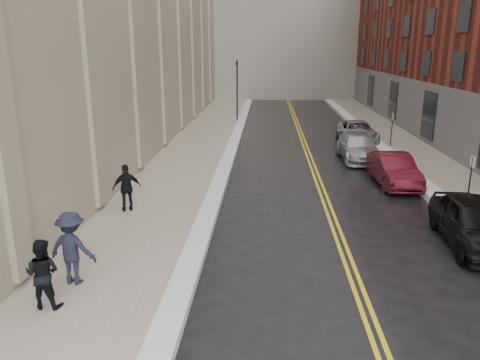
# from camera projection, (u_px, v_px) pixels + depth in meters

# --- Properties ---
(ground) EXTENTS (160.00, 160.00, 0.00)m
(ground) POSITION_uv_depth(u_px,v_px,m) (265.00, 316.00, 11.27)
(ground) COLOR black
(ground) RESTS_ON ground
(sidewalk_left) EXTENTS (4.00, 64.00, 0.15)m
(sidewalk_left) POSITION_uv_depth(u_px,v_px,m) (189.00, 158.00, 26.86)
(sidewalk_left) COLOR gray
(sidewalk_left) RESTS_ON ground
(sidewalk_right) EXTENTS (3.00, 64.00, 0.15)m
(sidewalk_right) POSITION_uv_depth(u_px,v_px,m) (428.00, 162.00, 26.10)
(sidewalk_right) COLOR gray
(sidewalk_right) RESTS_ON ground
(lane_stripe_a) EXTENTS (0.12, 64.00, 0.01)m
(lane_stripe_a) POSITION_uv_depth(u_px,v_px,m) (309.00, 161.00, 26.50)
(lane_stripe_a) COLOR gold
(lane_stripe_a) RESTS_ON ground
(lane_stripe_b) EXTENTS (0.12, 64.00, 0.01)m
(lane_stripe_b) POSITION_uv_depth(u_px,v_px,m) (313.00, 161.00, 26.48)
(lane_stripe_b) COLOR gold
(lane_stripe_b) RESTS_ON ground
(snow_ridge_left) EXTENTS (0.70, 60.80, 0.26)m
(snow_ridge_left) POSITION_uv_depth(u_px,v_px,m) (228.00, 158.00, 26.72)
(snow_ridge_left) COLOR white
(snow_ridge_left) RESTS_ON ground
(snow_ridge_right) EXTENTS (0.85, 60.80, 0.30)m
(snow_ridge_right) POSITION_uv_depth(u_px,v_px,m) (395.00, 160.00, 26.19)
(snow_ridge_right) COLOR white
(snow_ridge_right) RESTS_ON ground
(traffic_signal) EXTENTS (0.18, 0.15, 5.20)m
(traffic_signal) POSITION_uv_depth(u_px,v_px,m) (237.00, 86.00, 39.37)
(traffic_signal) COLOR black
(traffic_signal) RESTS_ON ground
(parking_sign_near) EXTENTS (0.06, 0.35, 2.23)m
(parking_sign_near) POSITION_uv_depth(u_px,v_px,m) (470.00, 178.00, 18.13)
(parking_sign_near) COLOR black
(parking_sign_near) RESTS_ON ground
(parking_sign_far) EXTENTS (0.06, 0.35, 2.23)m
(parking_sign_far) POSITION_uv_depth(u_px,v_px,m) (392.00, 127.00, 29.65)
(parking_sign_far) COLOR black
(parking_sign_far) RESTS_ON ground
(car_black) EXTENTS (2.12, 4.77, 1.60)m
(car_black) POSITION_uv_depth(u_px,v_px,m) (474.00, 222.00, 15.07)
(car_black) COLOR black
(car_black) RESTS_ON ground
(car_maroon) EXTENTS (1.75, 4.50, 1.46)m
(car_maroon) POSITION_uv_depth(u_px,v_px,m) (394.00, 170.00, 21.82)
(car_maroon) COLOR #4B0D18
(car_maroon) RESTS_ON ground
(car_silver_near) EXTENTS (2.08, 4.97, 1.43)m
(car_silver_near) POSITION_uv_depth(u_px,v_px,m) (358.00, 147.00, 26.75)
(car_silver_near) COLOR #989C9F
(car_silver_near) RESTS_ON ground
(car_silver_far) EXTENTS (2.41, 5.12, 1.42)m
(car_silver_far) POSITION_uv_depth(u_px,v_px,m) (357.00, 132.00, 31.72)
(car_silver_far) COLOR #999BA1
(car_silver_far) RESTS_ON ground
(pedestrian_a) EXTENTS (0.87, 0.69, 1.75)m
(pedestrian_a) POSITION_uv_depth(u_px,v_px,m) (42.00, 273.00, 11.18)
(pedestrian_a) COLOR black
(pedestrian_a) RESTS_ON sidewalk_left
(pedestrian_b) EXTENTS (1.40, 0.95, 2.00)m
(pedestrian_b) POSITION_uv_depth(u_px,v_px,m) (72.00, 248.00, 12.30)
(pedestrian_b) COLOR black
(pedestrian_b) RESTS_ON sidewalk_left
(pedestrian_c) EXTENTS (1.16, 0.84, 1.83)m
(pedestrian_c) POSITION_uv_depth(u_px,v_px,m) (127.00, 188.00, 17.86)
(pedestrian_c) COLOR black
(pedestrian_c) RESTS_ON sidewalk_left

